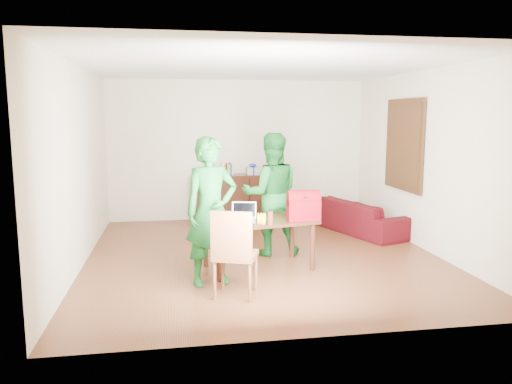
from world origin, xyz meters
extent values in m
cube|color=#431E10|center=(0.00, 0.00, -0.05)|extent=(5.00, 5.50, 0.10)
cube|color=white|center=(0.00, 0.00, 2.75)|extent=(5.00, 5.50, 0.10)
cube|color=beige|center=(0.00, 2.80, 1.35)|extent=(5.00, 0.10, 2.70)
cube|color=beige|center=(0.00, -2.80, 1.35)|extent=(5.00, 0.10, 2.70)
cube|color=beige|center=(-2.55, 0.00, 1.35)|extent=(0.10, 5.50, 2.70)
cube|color=beige|center=(2.55, 0.00, 1.35)|extent=(0.10, 5.50, 2.70)
cube|color=#3F2614|center=(2.46, 0.70, 1.55)|extent=(0.04, 1.28, 1.48)
cube|color=#462F15|center=(2.43, 0.70, 1.55)|extent=(0.01, 1.18, 1.36)
cube|color=black|center=(-0.20, 2.51, 0.45)|extent=(1.40, 0.45, 0.90)
cube|color=black|center=(-0.70, 2.51, 0.97)|extent=(0.20, 0.14, 0.14)
cube|color=#B3B3BD|center=(0.25, 2.51, 0.97)|extent=(0.24, 0.22, 0.14)
ellipsoid|color=#173F99|center=(0.25, 2.51, 1.08)|extent=(0.14, 0.14, 0.07)
cube|color=black|center=(-0.16, -0.60, 0.65)|extent=(1.56, 1.07, 0.04)
cylinder|color=black|center=(-0.73, -1.04, 0.32)|extent=(0.06, 0.06, 0.63)
cylinder|color=black|center=(0.53, -0.79, 0.32)|extent=(0.06, 0.06, 0.63)
cylinder|color=black|center=(-0.85, -0.40, 0.32)|extent=(0.06, 0.06, 0.63)
cylinder|color=black|center=(0.40, -0.16, 0.32)|extent=(0.06, 0.06, 0.63)
cube|color=brown|center=(-0.58, -1.55, 0.47)|extent=(0.58, 0.57, 0.05)
cube|color=brown|center=(-0.65, -1.74, 0.75)|extent=(0.44, 0.18, 0.52)
imported|color=#145A21|center=(-0.82, -1.09, 0.89)|extent=(0.74, 0.59, 1.78)
imported|color=#145A1F|center=(0.15, 0.11, 0.89)|extent=(0.90, 0.71, 1.78)
cube|color=white|center=(-0.37, -0.66, 0.68)|extent=(0.36, 0.29, 0.02)
cube|color=black|center=(-0.37, -0.66, 0.80)|extent=(0.33, 0.15, 0.20)
cylinder|color=#5B2A14|center=(-0.07, -0.94, 0.77)|extent=(0.08, 0.08, 0.19)
cube|color=maroon|center=(0.41, -0.73, 0.83)|extent=(0.43, 0.26, 0.31)
imported|color=#3E0812|center=(1.95, 1.21, 0.28)|extent=(1.35, 2.06, 0.56)
camera|label=1|loc=(-1.23, -6.94, 2.02)|focal=35.00mm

